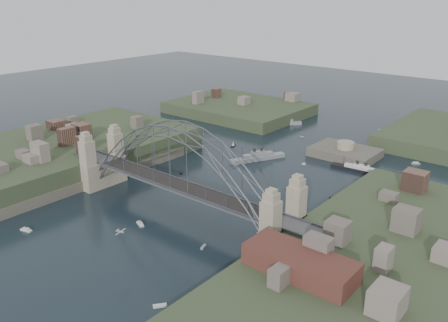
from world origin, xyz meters
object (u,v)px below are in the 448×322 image
(fort_island, at_px, (344,157))
(naval_cruiser_far, at_px, (282,122))
(wharf_shed, at_px, (300,263))
(ocean_liner, at_px, (361,170))
(bridge, at_px, (178,171))
(naval_cruiser_near, at_px, (258,157))

(fort_island, height_order, naval_cruiser_far, fort_island)
(wharf_shed, relative_size, ocean_liner, 1.01)
(bridge, bearing_deg, wharf_shed, -17.65)
(naval_cruiser_near, bearing_deg, naval_cruiser_far, 113.09)
(fort_island, bearing_deg, naval_cruiser_near, -133.38)
(naval_cruiser_near, height_order, ocean_liner, naval_cruiser_near)
(naval_cruiser_near, distance_m, naval_cruiser_far, 48.08)
(bridge, distance_m, wharf_shed, 46.23)
(ocean_liner, bearing_deg, naval_cruiser_near, -159.92)
(fort_island, xyz_separation_m, wharf_shed, (32.00, -84.00, 10.34))
(fort_island, relative_size, naval_cruiser_near, 1.14)
(ocean_liner, bearing_deg, wharf_shed, -74.00)
(naval_cruiser_near, bearing_deg, bridge, -78.88)
(naval_cruiser_far, bearing_deg, wharf_shed, -55.66)
(fort_island, bearing_deg, wharf_shed, -69.15)
(bridge, distance_m, naval_cruiser_near, 49.66)
(wharf_shed, bearing_deg, fort_island, 110.85)
(bridge, height_order, naval_cruiser_near, bridge)
(bridge, xyz_separation_m, naval_cruiser_far, (-28.18, 91.66, -11.44))
(fort_island, distance_m, naval_cruiser_near, 31.08)
(naval_cruiser_far, relative_size, ocean_liner, 0.72)
(wharf_shed, height_order, naval_cruiser_far, wharf_shed)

